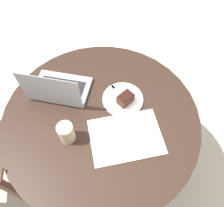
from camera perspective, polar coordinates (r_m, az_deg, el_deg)
name	(u,v)px	position (r m, az deg, el deg)	size (l,w,h in m)	color
ground_plane	(105,160)	(1.81, -1.93, -14.48)	(12.00, 12.00, 0.00)	#B7AD9E
dining_table	(102,130)	(1.30, -2.62, -6.91)	(1.03, 1.03, 0.72)	black
paper_document	(126,136)	(1.09, 3.64, -8.57)	(0.38, 0.29, 0.00)	white
plate	(123,99)	(1.19, 2.83, 1.15)	(0.22, 0.22, 0.01)	white
cake_slice	(125,99)	(1.15, 3.52, 1.27)	(0.10, 0.09, 0.06)	#472619
fork	(118,93)	(1.20, 1.68, 2.67)	(0.10, 0.16, 0.00)	silver
coffee_glass	(66,133)	(1.06, -11.84, -7.48)	(0.08, 0.08, 0.11)	#C6AD89
laptop	(59,89)	(1.22, -13.78, 3.75)	(0.36, 0.29, 0.23)	gray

